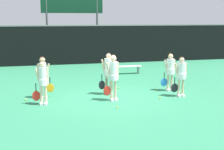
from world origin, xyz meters
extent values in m
plane|color=#2D7F56|center=(0.00, 0.00, 0.00)|extent=(140.00, 140.00, 0.00)
cube|color=black|center=(0.00, 9.56, 1.31)|extent=(60.00, 0.06, 2.63)
cube|color=slate|center=(0.00, 9.56, 2.67)|extent=(60.00, 0.08, 0.08)
cylinder|color=#515156|center=(-2.11, 10.82, 2.58)|extent=(0.14, 0.14, 5.16)
cylinder|color=#515156|center=(1.51, 10.82, 2.58)|extent=(0.14, 0.14, 5.16)
cube|color=#0F3823|center=(-0.30, 10.82, 4.34)|extent=(4.41, 0.12, 1.64)
cube|color=silver|center=(2.05, 5.03, 0.44)|extent=(1.80, 0.39, 0.04)
cylinder|color=slate|center=(2.79, 5.15, 0.21)|extent=(0.06, 0.06, 0.42)
cylinder|color=slate|center=(2.78, 4.90, 0.21)|extent=(0.06, 0.06, 0.42)
cylinder|color=slate|center=(1.32, 5.17, 0.21)|extent=(0.06, 0.06, 0.42)
cylinder|color=slate|center=(1.31, 4.92, 0.21)|extent=(0.06, 0.06, 0.42)
cylinder|color=beige|center=(-2.66, -0.48, 0.39)|extent=(0.10, 0.10, 0.78)
cylinder|color=beige|center=(-2.81, -0.46, 0.39)|extent=(0.10, 0.10, 0.78)
cube|color=white|center=(-2.66, -0.51, 0.04)|extent=(0.15, 0.26, 0.09)
cube|color=white|center=(-2.82, -0.49, 0.04)|extent=(0.15, 0.26, 0.09)
cylinder|color=white|center=(-2.74, -0.47, 0.86)|extent=(0.33, 0.33, 0.23)
cylinder|color=white|center=(-2.74, -0.47, 1.10)|extent=(0.28, 0.28, 0.65)
sphere|color=beige|center=(-2.74, -0.47, 1.52)|extent=(0.19, 0.19, 0.19)
sphere|color=olive|center=(-2.73, -0.45, 1.55)|extent=(0.18, 0.18, 0.18)
cylinder|color=beige|center=(-2.92, -0.44, 1.09)|extent=(0.21, 0.11, 0.62)
cylinder|color=beige|center=(-2.57, -0.50, 1.09)|extent=(0.08, 0.08, 0.62)
cylinder|color=black|center=(-3.00, -0.45, 0.69)|extent=(0.03, 0.03, 0.28)
ellipsoid|color=red|center=(-3.00, -0.45, 0.35)|extent=(0.29, 0.03, 0.39)
cylinder|color=beige|center=(0.00, -0.49, 0.42)|extent=(0.10, 0.10, 0.85)
cylinder|color=beige|center=(-0.16, -0.51, 0.42)|extent=(0.10, 0.10, 0.85)
cube|color=white|center=(0.01, -0.52, 0.04)|extent=(0.15, 0.25, 0.09)
cube|color=white|center=(-0.16, -0.54, 0.04)|extent=(0.15, 0.25, 0.09)
cylinder|color=white|center=(-0.08, -0.50, 0.92)|extent=(0.36, 0.36, 0.21)
cylinder|color=white|center=(-0.08, -0.50, 1.19)|extent=(0.31, 0.31, 0.69)
sphere|color=beige|center=(-0.08, -0.50, 1.65)|extent=(0.23, 0.23, 0.23)
sphere|color=#D8B772|center=(-0.08, -0.48, 1.68)|extent=(0.21, 0.21, 0.21)
cylinder|color=beige|center=(-0.27, -0.53, 1.18)|extent=(0.22, 0.11, 0.66)
cylinder|color=beige|center=(0.10, -0.47, 1.18)|extent=(0.08, 0.08, 0.66)
cylinder|color=black|center=(-0.35, -0.56, 0.76)|extent=(0.03, 0.03, 0.28)
ellipsoid|color=red|center=(-0.35, -0.56, 0.42)|extent=(0.28, 0.03, 0.39)
cylinder|color=beige|center=(2.85, -0.52, 0.39)|extent=(0.10, 0.10, 0.78)
cylinder|color=beige|center=(2.67, -0.52, 0.39)|extent=(0.10, 0.10, 0.78)
cube|color=white|center=(2.85, -0.55, 0.04)|extent=(0.12, 0.24, 0.09)
cube|color=white|center=(2.67, -0.55, 0.04)|extent=(0.12, 0.24, 0.09)
cylinder|color=white|center=(2.76, -0.52, 0.86)|extent=(0.39, 0.39, 0.23)
cylinder|color=white|center=(2.76, -0.52, 1.09)|extent=(0.34, 0.34, 0.63)
sphere|color=beige|center=(2.76, -0.52, 1.51)|extent=(0.21, 0.21, 0.21)
sphere|color=#4C331E|center=(2.76, -0.50, 1.54)|extent=(0.19, 0.19, 0.19)
cylinder|color=beige|center=(2.55, -0.52, 1.08)|extent=(0.20, 0.08, 0.60)
cylinder|color=beige|center=(2.96, -0.51, 1.08)|extent=(0.08, 0.08, 0.60)
cylinder|color=black|center=(2.47, -0.55, 0.69)|extent=(0.03, 0.03, 0.26)
ellipsoid|color=black|center=(2.47, -0.55, 0.38)|extent=(0.32, 0.03, 0.37)
cylinder|color=tan|center=(-2.63, 0.51, 0.40)|extent=(0.10, 0.10, 0.80)
cylinder|color=tan|center=(-2.79, 0.49, 0.40)|extent=(0.10, 0.10, 0.80)
cube|color=white|center=(-2.63, 0.48, 0.04)|extent=(0.13, 0.25, 0.09)
cube|color=white|center=(-2.79, 0.46, 0.04)|extent=(0.13, 0.25, 0.09)
cylinder|color=white|center=(-2.71, 0.50, 0.86)|extent=(0.33, 0.33, 0.18)
cylinder|color=white|center=(-2.71, 0.50, 1.12)|extent=(0.29, 0.29, 0.64)
sphere|color=tan|center=(-2.71, 0.50, 1.55)|extent=(0.22, 0.22, 0.22)
sphere|color=#4C331E|center=(-2.71, 0.52, 1.58)|extent=(0.21, 0.21, 0.21)
cylinder|color=tan|center=(-2.53, 0.52, 1.10)|extent=(0.21, 0.09, 0.61)
cylinder|color=tan|center=(-2.89, 0.49, 1.10)|extent=(0.08, 0.08, 0.61)
cylinder|color=black|center=(-2.45, 0.50, 0.72)|extent=(0.03, 0.03, 0.26)
ellipsoid|color=orange|center=(-2.45, 0.50, 0.41)|extent=(0.32, 0.03, 0.36)
cylinder|color=tan|center=(0.06, 0.51, 0.42)|extent=(0.10, 0.10, 0.84)
cylinder|color=tan|center=(-0.13, 0.51, 0.42)|extent=(0.10, 0.10, 0.84)
cube|color=white|center=(0.06, 0.48, 0.04)|extent=(0.11, 0.24, 0.09)
cube|color=white|center=(-0.13, 0.48, 0.04)|extent=(0.11, 0.24, 0.09)
cylinder|color=white|center=(-0.04, 0.51, 0.92)|extent=(0.39, 0.39, 0.22)
cylinder|color=white|center=(-0.04, 0.51, 1.18)|extent=(0.34, 0.34, 0.70)
sphere|color=tan|center=(-0.04, 0.51, 1.64)|extent=(0.21, 0.21, 0.21)
sphere|color=black|center=(-0.04, 0.53, 1.66)|extent=(0.19, 0.19, 0.19)
cylinder|color=tan|center=(-0.25, 0.51, 1.17)|extent=(0.21, 0.08, 0.66)
cylinder|color=tan|center=(0.16, 0.51, 1.17)|extent=(0.08, 0.08, 0.66)
cylinder|color=black|center=(-0.33, 0.49, 0.75)|extent=(0.03, 0.03, 0.27)
ellipsoid|color=black|center=(-0.33, 0.49, 0.43)|extent=(0.27, 0.03, 0.37)
cylinder|color=beige|center=(2.84, 0.53, 0.39)|extent=(0.10, 0.10, 0.79)
cylinder|color=beige|center=(2.65, 0.52, 0.39)|extent=(0.10, 0.10, 0.79)
cube|color=white|center=(2.84, 0.50, 0.04)|extent=(0.12, 0.24, 0.09)
cube|color=white|center=(2.65, 0.49, 0.04)|extent=(0.12, 0.24, 0.09)
cylinder|color=white|center=(2.74, 0.53, 0.88)|extent=(0.38, 0.38, 0.25)
cylinder|color=white|center=(2.74, 0.53, 1.11)|extent=(0.33, 0.33, 0.64)
sphere|color=beige|center=(2.74, 0.53, 1.53)|extent=(0.22, 0.22, 0.22)
sphere|color=olive|center=(2.74, 0.55, 1.56)|extent=(0.20, 0.20, 0.20)
cylinder|color=beige|center=(2.54, 0.52, 1.09)|extent=(0.20, 0.09, 0.61)
cylinder|color=beige|center=(2.94, 0.54, 1.09)|extent=(0.08, 0.08, 0.60)
cylinder|color=black|center=(2.46, 0.49, 0.71)|extent=(0.03, 0.03, 0.26)
ellipsoid|color=blue|center=(2.46, 0.49, 0.40)|extent=(0.32, 0.03, 0.36)
sphere|color=#CCE033|center=(-2.81, 0.15, 0.03)|extent=(0.06, 0.06, 0.06)
sphere|color=#CCE033|center=(-0.20, -1.56, 0.03)|extent=(0.06, 0.06, 0.06)
sphere|color=#CCE033|center=(1.79, -0.71, 0.03)|extent=(0.07, 0.07, 0.07)
sphere|color=#CCE033|center=(-3.41, 0.33, 0.03)|extent=(0.07, 0.07, 0.07)
sphere|color=#CCE033|center=(0.36, 1.47, 0.03)|extent=(0.07, 0.07, 0.07)
sphere|color=#CCE033|center=(0.64, 1.44, 0.03)|extent=(0.07, 0.07, 0.07)
sphere|color=#CCE033|center=(2.23, 0.74, 0.03)|extent=(0.07, 0.07, 0.07)
camera|label=1|loc=(-2.93, -11.95, 3.18)|focal=50.00mm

